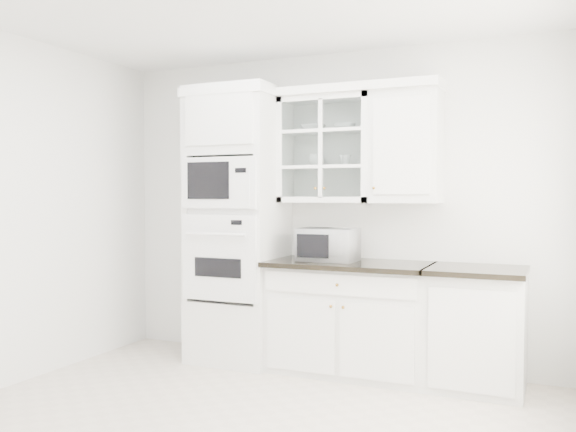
% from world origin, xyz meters
% --- Properties ---
extents(ground, '(4.00, 3.50, 0.01)m').
position_xyz_m(ground, '(0.00, 0.00, 0.01)').
color(ground, beige).
rests_on(ground, ground).
extents(room_shell, '(4.00, 3.50, 2.70)m').
position_xyz_m(room_shell, '(0.00, 0.43, 1.78)').
color(room_shell, white).
rests_on(room_shell, ground).
extents(oven_column, '(0.76, 0.68, 2.40)m').
position_xyz_m(oven_column, '(-0.75, 1.42, 1.20)').
color(oven_column, white).
rests_on(oven_column, ground).
extents(base_cabinet_run, '(1.32, 0.67, 0.92)m').
position_xyz_m(base_cabinet_run, '(0.28, 1.45, 0.46)').
color(base_cabinet_run, white).
rests_on(base_cabinet_run, ground).
extents(extra_base_cabinet, '(0.72, 0.67, 0.92)m').
position_xyz_m(extra_base_cabinet, '(1.28, 1.45, 0.46)').
color(extra_base_cabinet, white).
rests_on(extra_base_cabinet, ground).
extents(upper_cabinet_glass, '(0.80, 0.33, 0.90)m').
position_xyz_m(upper_cabinet_glass, '(0.03, 1.58, 1.85)').
color(upper_cabinet_glass, white).
rests_on(upper_cabinet_glass, room_shell).
extents(upper_cabinet_solid, '(0.55, 0.33, 0.90)m').
position_xyz_m(upper_cabinet_solid, '(0.71, 1.58, 1.85)').
color(upper_cabinet_solid, white).
rests_on(upper_cabinet_solid, room_shell).
extents(crown_molding, '(2.14, 0.38, 0.07)m').
position_xyz_m(crown_molding, '(-0.07, 1.56, 2.33)').
color(crown_molding, white).
rests_on(crown_molding, room_shell).
extents(countertop_microwave, '(0.47, 0.39, 0.27)m').
position_xyz_m(countertop_microwave, '(0.10, 1.43, 1.06)').
color(countertop_microwave, white).
rests_on(countertop_microwave, base_cabinet_run).
extents(bowl_a, '(0.28, 0.28, 0.05)m').
position_xyz_m(bowl_a, '(-0.10, 1.58, 2.04)').
color(bowl_a, white).
rests_on(bowl_a, upper_cabinet_glass).
extents(bowl_b, '(0.21, 0.21, 0.06)m').
position_xyz_m(bowl_b, '(0.19, 1.58, 2.04)').
color(bowl_b, white).
rests_on(bowl_b, upper_cabinet_glass).
extents(cup_a, '(0.16, 0.16, 0.10)m').
position_xyz_m(cup_a, '(-0.08, 1.60, 1.76)').
color(cup_a, white).
rests_on(cup_a, upper_cabinet_glass).
extents(cup_b, '(0.11, 0.11, 0.09)m').
position_xyz_m(cup_b, '(0.19, 1.58, 1.76)').
color(cup_b, white).
rests_on(cup_b, upper_cabinet_glass).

